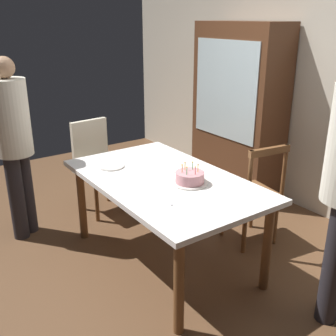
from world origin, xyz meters
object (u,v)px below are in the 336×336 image
(plate_near_celebrant, at_px, (111,166))
(chair_spindle_back, at_px, (252,195))
(person_celebrant, at_px, (14,139))
(dining_table, at_px, (164,188))
(chair_upholstered, at_px, (96,161))
(birthday_cake, at_px, (190,178))
(china_cabinet, at_px, (238,110))
(plate_far_side, at_px, (181,168))

(plate_near_celebrant, distance_m, chair_spindle_back, 1.27)
(plate_near_celebrant, relative_size, person_celebrant, 0.13)
(dining_table, distance_m, plate_near_celebrant, 0.52)
(chair_spindle_back, bearing_deg, dining_table, -103.07)
(dining_table, bearing_deg, chair_upholstered, -179.40)
(birthday_cake, distance_m, person_celebrant, 1.62)
(birthday_cake, height_order, chair_upholstered, chair_upholstered)
(chair_spindle_back, distance_m, china_cabinet, 1.32)
(china_cabinet, bearing_deg, dining_table, -63.16)
(person_celebrant, bearing_deg, plate_near_celebrant, 42.50)
(birthday_cake, xyz_separation_m, plate_near_celebrant, (-0.67, -0.32, -0.04))
(birthday_cake, distance_m, plate_far_side, 0.32)
(dining_table, bearing_deg, person_celebrant, -143.54)
(plate_far_side, distance_m, chair_upholstered, 1.20)
(plate_far_side, bearing_deg, china_cabinet, 117.86)
(dining_table, distance_m, plate_far_side, 0.26)
(chair_spindle_back, bearing_deg, person_celebrant, -128.55)
(plate_far_side, height_order, chair_upholstered, chair_upholstered)
(plate_near_celebrant, distance_m, chair_upholstered, 0.83)
(birthday_cake, bearing_deg, chair_upholstered, -175.70)
(plate_far_side, relative_size, chair_spindle_back, 0.23)
(dining_table, bearing_deg, plate_near_celebrant, -154.03)
(dining_table, bearing_deg, birthday_cake, 25.02)
(chair_spindle_back, xyz_separation_m, chair_upholstered, (-1.42, -0.83, 0.07))
(person_celebrant, bearing_deg, chair_spindle_back, 51.45)
(plate_near_celebrant, xyz_separation_m, chair_spindle_back, (0.65, 1.04, -0.30))
(plate_near_celebrant, bearing_deg, chair_spindle_back, 57.93)
(dining_table, height_order, chair_upholstered, chair_upholstered)
(chair_spindle_back, relative_size, person_celebrant, 0.58)
(chair_upholstered, bearing_deg, china_cabinet, 74.16)
(plate_far_side, bearing_deg, plate_near_celebrant, -130.03)
(birthday_cake, xyz_separation_m, chair_upholstered, (-1.44, -0.11, -0.26))
(person_celebrant, bearing_deg, plate_far_side, 45.48)
(birthday_cake, height_order, china_cabinet, china_cabinet)
(chair_spindle_back, bearing_deg, china_cabinet, 142.92)
(person_celebrant, bearing_deg, dining_table, 36.46)
(dining_table, xyz_separation_m, plate_far_side, (-0.08, 0.23, 0.09))
(birthday_cake, xyz_separation_m, china_cabinet, (-0.99, 1.46, 0.16))
(plate_far_side, distance_m, chair_spindle_back, 0.72)
(dining_table, relative_size, chair_spindle_back, 1.78)
(plate_near_celebrant, bearing_deg, china_cabinet, 100.28)
(birthday_cake, xyz_separation_m, person_celebrant, (-1.33, -0.93, 0.14))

